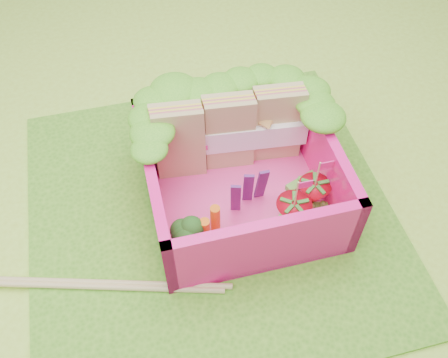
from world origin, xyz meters
TOP-DOWN VIEW (x-y plane):
  - ground at (0.00, 0.00)m, footprint 14.00×14.00m
  - placemat at (0.00, 0.00)m, footprint 2.60×2.60m
  - bento_floor at (0.23, 0.07)m, footprint 1.30×1.30m
  - bento_box at (0.23, 0.07)m, footprint 1.30×1.30m
  - lettuce_ruffle at (0.23, 0.52)m, footprint 1.43×0.77m
  - sandwich_stack at (0.24, 0.40)m, footprint 1.16×0.29m
  - broccoli at (-0.24, -0.27)m, footprint 0.32×0.32m
  - carrot_sticks at (-0.06, -0.25)m, footprint 0.16×0.16m
  - purple_wedges at (0.26, -0.06)m, footprint 0.28×0.10m
  - strawberry_left at (0.51, -0.29)m, footprint 0.24×0.24m
  - strawberry_right at (0.71, -0.16)m, footprint 0.23×0.23m
  - snap_peas at (0.64, -0.15)m, footprint 0.60×0.52m
  - chopsticks at (-1.12, -0.33)m, footprint 2.25×0.69m

SIDE VIEW (x-z plane):
  - ground at x=0.00m, z-range 0.00..0.00m
  - placemat at x=0.00m, z-range 0.00..0.03m
  - chopsticks at x=-1.12m, z-range 0.03..0.07m
  - bento_floor at x=0.23m, z-range 0.03..0.08m
  - snap_peas at x=0.64m, z-range 0.08..0.13m
  - strawberry_right at x=0.71m, z-range -0.03..0.44m
  - strawberry_left at x=0.51m, z-range -0.03..0.45m
  - carrot_sticks at x=-0.06m, z-range 0.08..0.35m
  - broccoli at x=-0.24m, z-range 0.13..0.40m
  - purple_wedges at x=0.26m, z-range 0.08..0.46m
  - bento_box at x=0.23m, z-range 0.03..0.58m
  - sandwich_stack at x=0.24m, z-range 0.07..0.71m
  - lettuce_ruffle at x=0.23m, z-range 0.58..0.69m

